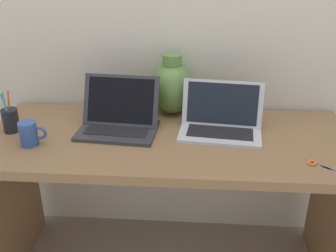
# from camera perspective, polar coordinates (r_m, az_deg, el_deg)

# --- Properties ---
(back_wall) EXTENTS (4.40, 0.04, 2.40)m
(back_wall) POSITION_cam_1_polar(r_m,az_deg,el_deg) (1.88, 0.81, 16.50)
(back_wall) COLOR beige
(back_wall) RESTS_ON ground
(desk) EXTENTS (1.57, 0.64, 0.73)m
(desk) POSITION_cam_1_polar(r_m,az_deg,el_deg) (1.76, 0.00, -5.89)
(desk) COLOR olive
(desk) RESTS_ON ground
(laptop_left) EXTENTS (0.35, 0.27, 0.22)m
(laptop_left) POSITION_cam_1_polar(r_m,az_deg,el_deg) (1.75, -7.01, 1.36)
(laptop_left) COLOR #333338
(laptop_left) RESTS_ON desk
(laptop_right) EXTENTS (0.37, 0.25, 0.21)m
(laptop_right) POSITION_cam_1_polar(r_m,az_deg,el_deg) (1.72, 7.63, 0.93)
(laptop_right) COLOR silver
(laptop_right) RESTS_ON desk
(green_vase) EXTENTS (0.20, 0.20, 0.29)m
(green_vase) POSITION_cam_1_polar(r_m,az_deg,el_deg) (1.87, 0.56, 5.60)
(green_vase) COLOR #5B843D
(green_vase) RESTS_ON desk
(coffee_mug) EXTENTS (0.11, 0.07, 0.10)m
(coffee_mug) POSITION_cam_1_polar(r_m,az_deg,el_deg) (1.70, -19.31, -1.04)
(coffee_mug) COLOR #335199
(coffee_mug) RESTS_ON desk
(pen_cup) EXTENTS (0.07, 0.07, 0.18)m
(pen_cup) POSITION_cam_1_polar(r_m,az_deg,el_deg) (1.84, -21.67, 0.84)
(pen_cup) COLOR black
(pen_cup) RESTS_ON desk
(scissors) EXTENTS (0.13, 0.11, 0.01)m
(scissors) POSITION_cam_1_polar(r_m,az_deg,el_deg) (1.58, 20.94, -5.31)
(scissors) COLOR #B7B7BC
(scissors) RESTS_ON desk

